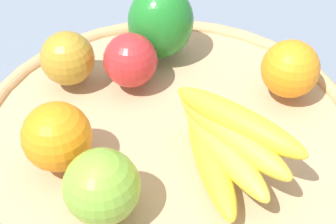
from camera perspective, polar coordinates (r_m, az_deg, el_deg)
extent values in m
plane|color=slate|center=(0.63, 0.00, -3.54)|extent=(2.40, 2.40, 0.00)
cylinder|color=tan|center=(0.62, 0.00, -2.81)|extent=(0.46, 0.46, 0.02)
torus|color=tan|center=(0.61, 0.00, -2.07)|extent=(0.47, 0.47, 0.02)
ellipsoid|color=yellow|center=(0.54, 4.78, -5.44)|extent=(0.11, 0.15, 0.03)
ellipsoid|color=yellow|center=(0.54, 6.19, -4.06)|extent=(0.14, 0.13, 0.03)
ellipsoid|color=yellow|center=(0.53, 7.15, -2.56)|extent=(0.15, 0.11, 0.03)
ellipsoid|color=yellow|center=(0.53, 7.87, -1.00)|extent=(0.16, 0.08, 0.03)
sphere|color=#7FB036|center=(0.50, -7.38, -8.23)|extent=(0.09, 0.09, 0.08)
sphere|color=orange|center=(0.64, 13.45, 4.69)|extent=(0.08, 0.08, 0.07)
sphere|color=red|center=(0.64, -4.21, 5.77)|extent=(0.08, 0.08, 0.07)
sphere|color=orange|center=(0.55, -12.26, -2.69)|extent=(0.08, 0.08, 0.07)
sphere|color=#AF8727|center=(0.66, -11.12, 5.89)|extent=(0.09, 0.09, 0.07)
ellipsoid|color=#1F7D28|center=(0.68, -0.81, 9.98)|extent=(0.12, 0.12, 0.10)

